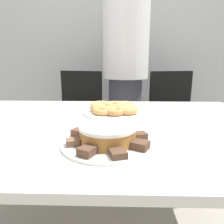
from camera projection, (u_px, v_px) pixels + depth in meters
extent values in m
cube|color=#A8AAAD|center=(112.00, 32.00, 2.43)|extent=(8.00, 0.05, 2.60)
cube|color=silver|center=(102.00, 127.00, 1.00)|extent=(1.55, 1.05, 0.03)
cylinder|color=silver|center=(8.00, 155.00, 1.56)|extent=(0.06, 0.06, 0.71)
cylinder|color=silver|center=(210.00, 157.00, 1.52)|extent=(0.06, 0.06, 0.71)
cylinder|color=#383842|center=(125.00, 123.00, 2.05)|extent=(0.30, 0.30, 0.85)
cylinder|color=silver|center=(126.00, 38.00, 1.86)|extent=(0.40, 0.40, 0.67)
cylinder|color=black|center=(75.00, 171.00, 2.01)|extent=(0.44, 0.44, 0.01)
cylinder|color=#262626|center=(74.00, 149.00, 1.96)|extent=(0.06, 0.06, 0.43)
cube|color=black|center=(73.00, 124.00, 1.90)|extent=(0.54, 0.54, 0.04)
cube|color=black|center=(81.00, 94.00, 2.04)|extent=(0.39, 0.13, 0.42)
cylinder|color=black|center=(175.00, 173.00, 1.99)|extent=(0.44, 0.44, 0.01)
cylinder|color=#262626|center=(176.00, 150.00, 1.93)|extent=(0.06, 0.06, 0.43)
cube|color=black|center=(178.00, 124.00, 1.88)|extent=(0.51, 0.51, 0.04)
cube|color=black|center=(170.00, 94.00, 2.02)|extent=(0.39, 0.10, 0.42)
cylinder|color=white|center=(108.00, 143.00, 0.76)|extent=(0.32, 0.32, 0.01)
cylinder|color=white|center=(115.00, 112.00, 1.20)|extent=(0.35, 0.35, 0.01)
cylinder|color=#9E662D|center=(108.00, 135.00, 0.75)|extent=(0.19, 0.19, 0.05)
cylinder|color=white|center=(108.00, 127.00, 0.74)|extent=(0.20, 0.20, 0.01)
cube|color=brown|center=(73.00, 142.00, 0.72)|extent=(0.05, 0.05, 0.02)
cube|color=#513828|center=(87.00, 151.00, 0.65)|extent=(0.06, 0.07, 0.03)
cube|color=#513828|center=(118.00, 153.00, 0.64)|extent=(0.06, 0.07, 0.02)
cube|color=#513828|center=(140.00, 145.00, 0.70)|extent=(0.07, 0.07, 0.03)
cube|color=#513828|center=(140.00, 136.00, 0.79)|extent=(0.06, 0.05, 0.02)
cube|color=#513828|center=(123.00, 129.00, 0.86)|extent=(0.06, 0.06, 0.03)
cube|color=#513828|center=(100.00, 128.00, 0.87)|extent=(0.05, 0.06, 0.03)
cube|color=brown|center=(80.00, 133.00, 0.81)|extent=(0.07, 0.07, 0.03)
torus|color=#E5AD66|center=(115.00, 108.00, 1.19)|extent=(0.10, 0.10, 0.03)
torus|color=tan|center=(116.00, 105.00, 1.26)|extent=(0.13, 0.13, 0.03)
torus|color=#E5AD66|center=(101.00, 105.00, 1.27)|extent=(0.13, 0.13, 0.03)
torus|color=#D18E4C|center=(102.00, 108.00, 1.19)|extent=(0.13, 0.13, 0.04)
torus|color=tan|center=(103.00, 111.00, 1.14)|extent=(0.12, 0.12, 0.03)
torus|color=#C68447|center=(114.00, 111.00, 1.12)|extent=(0.11, 0.11, 0.03)
torus|color=#D18E4C|center=(128.00, 110.00, 1.14)|extent=(0.11, 0.11, 0.03)
torus|color=#E5AD66|center=(127.00, 108.00, 1.19)|extent=(0.11, 0.11, 0.03)
torus|color=#E5AD66|center=(126.00, 106.00, 1.23)|extent=(0.12, 0.12, 0.04)
cube|color=white|center=(4.00, 118.00, 1.09)|extent=(0.18, 0.16, 0.01)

